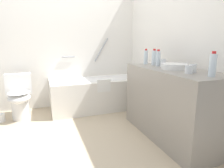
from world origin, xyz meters
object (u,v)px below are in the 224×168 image
Objects in this scene: drinking_glass_1 at (163,63)px; toilet_paper_roll at (1,118)px; drinking_glass_0 at (189,69)px; water_bottle_2 at (158,58)px; water_bottle_1 at (154,58)px; drinking_glass_2 at (193,68)px; water_bottle_3 at (213,65)px; bathtub at (98,92)px; sink_faucet at (186,66)px; toilet at (19,96)px; sink_basin at (174,66)px; water_bottle_0 at (146,57)px.

drinking_glass_1 reaches higher than toilet_paper_roll.
water_bottle_2 is at bearing 85.47° from drinking_glass_0.
water_bottle_1 is 0.72m from drinking_glass_2.
drinking_glass_1 is (0.01, 0.77, -0.06)m from water_bottle_3.
drinking_glass_2 is (0.57, -1.64, 0.61)m from bathtub.
drinking_glass_1 is 2.48m from toilet_paper_roll.
sink_faucet is 0.48m from water_bottle_1.
toilet_paper_roll is at bearing 153.92° from drinking_glass_1.
drinking_glass_2 reaches higher than sink_faucet.
drinking_glass_0 is at bearing -37.82° from toilet_paper_roll.
toilet is 2.68m from water_bottle_3.
bathtub is 18.49× the size of drinking_glass_2.
toilet is 8.36× the size of drinking_glass_0.
toilet_paper_roll is (-2.09, 0.82, -0.90)m from water_bottle_1.
water_bottle_3 is at bearing -108.58° from sink_faucet.
water_bottle_1 is 1.02× the size of water_bottle_2.
sink_faucet reaches higher than toilet_paper_roll.
drinking_glass_0 is (-0.07, -0.32, 0.01)m from sink_basin.
sink_faucet is 1.23× the size of toilet_paper_roll.
drinking_glass_0 is at bearing -102.03° from sink_basin.
bathtub reaches higher than toilet_paper_roll.
drinking_glass_1 is at bearing 82.47° from drinking_glass_0.
toilet is 6.96× the size of drinking_glass_1.
bathtub reaches higher than drinking_glass_0.
sink_basin is at bearing -89.33° from water_bottle_1.
drinking_glass_1 is at bearing 55.31° from toilet.
sink_basin is 1.37× the size of water_bottle_1.
water_bottle_2 is 0.94× the size of water_bottle_3.
drinking_glass_0 is at bearing -97.53° from drinking_glass_1.
water_bottle_1 is at bearing 91.58° from drinking_glass_2.
bathtub is 1.35m from water_bottle_2.
drinking_glass_2 is 2.74m from toilet_paper_roll.
toilet is 2.02m from water_bottle_0.
drinking_glass_2 reaches higher than drinking_glass_0.
water_bottle_2 is (-0.01, -0.11, -0.00)m from water_bottle_1.
drinking_glass_2 reaches higher than toilet_paper_roll.
bathtub is at bearing 118.11° from sink_faucet.
water_bottle_2 is at bearing 93.04° from sink_basin.
toilet is 2.46m from drinking_glass_0.
water_bottle_3 is 0.77m from drinking_glass_1.
water_bottle_0 reaches higher than drinking_glass_1.
toilet is 3.12× the size of water_bottle_1.
drinking_glass_0 is 0.55m from drinking_glass_1.
bathtub is 7.34× the size of water_bottle_1.
water_bottle_1 is at bearing 112.72° from sink_faucet.
water_bottle_3 is (0.55, -1.90, 0.68)m from bathtub.
water_bottle_1 reaches higher than sink_basin.
water_bottle_1 reaches higher than water_bottle_0.
toilet is at bearing 153.88° from water_bottle_1.
sink_basin is 1.39× the size of water_bottle_0.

